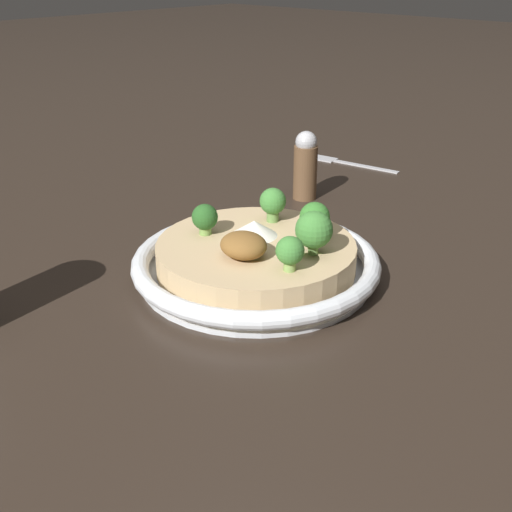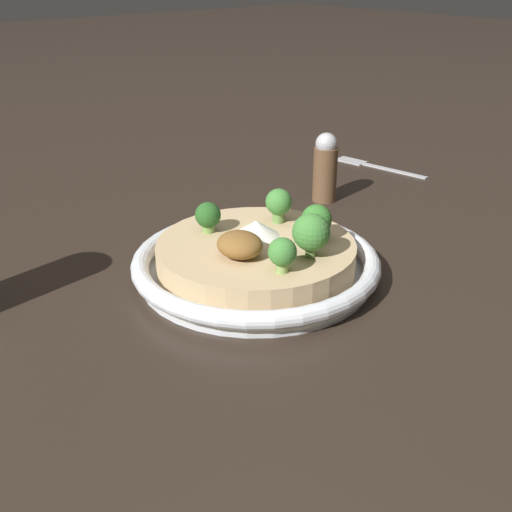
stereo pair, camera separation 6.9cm
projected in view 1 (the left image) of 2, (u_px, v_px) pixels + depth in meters
name	position (u px, v px, depth m)	size (l,w,h in m)	color
ground_plane	(256.00, 277.00, 0.70)	(6.00, 6.00, 0.00)	#2D231C
risotto_bowl	(256.00, 261.00, 0.69)	(0.27, 0.27, 0.04)	silver
cheese_sprinkle	(254.00, 228.00, 0.70)	(0.05, 0.05, 0.02)	white
crispy_onion_garnish	(244.00, 245.00, 0.65)	(0.05, 0.04, 0.03)	brown
broccoli_right	(205.00, 218.00, 0.70)	(0.03, 0.03, 0.03)	#759E4C
broccoli_front_right	(273.00, 203.00, 0.73)	(0.03, 0.03, 0.04)	#668E47
broccoli_front	(315.00, 218.00, 0.69)	(0.03, 0.03, 0.04)	#84A856
broccoli_front_left	(314.00, 230.00, 0.65)	(0.04, 0.04, 0.05)	#668E47
broccoli_back_left	(290.00, 252.00, 0.62)	(0.03, 0.03, 0.04)	#84A856
fork_utensil	(342.00, 162.00, 1.08)	(0.17, 0.04, 0.00)	#B7B7BC
pepper_shaker	(305.00, 165.00, 0.91)	(0.03, 0.03, 0.10)	brown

